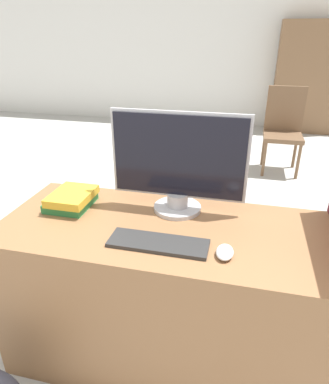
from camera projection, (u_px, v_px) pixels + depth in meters
The scene contains 8 objects.
wall_back at pixel (235, 42), 5.80m from camera, with size 12.00×0.06×2.80m.
desk at pixel (163, 294), 1.69m from camera, with size 1.48×0.64×0.78m.
monitor at pixel (178, 164), 1.57m from camera, with size 0.63×0.23×0.48m.
keyboard at pixel (158, 243), 1.39m from camera, with size 0.41×0.13×0.02m.
mouse at pixel (225, 252), 1.32m from camera, with size 0.07×0.11×0.03m.
book_stack at pixel (71, 199), 1.68m from camera, with size 0.21×0.24×0.08m.
far_chair at pixel (283, 126), 4.07m from camera, with size 0.44×0.44×0.99m.
bookshelf_far at pixel (307, 79), 5.56m from camera, with size 0.99×0.32×1.74m.
Camera 1 is at (0.32, -0.95, 1.57)m, focal length 32.00 mm.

